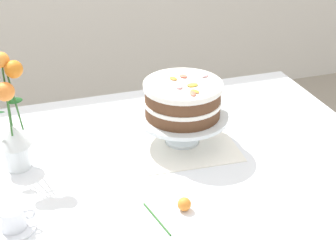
# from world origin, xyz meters

# --- Properties ---
(dining_table) EXTENTS (1.40, 1.00, 0.74)m
(dining_table) POSITION_xyz_m (0.00, -0.02, 0.65)
(dining_table) COLOR white
(dining_table) RESTS_ON ground
(linen_napkin) EXTENTS (0.34, 0.34, 0.00)m
(linen_napkin) POSITION_xyz_m (0.11, 0.08, 0.74)
(linen_napkin) COLOR white
(linen_napkin) RESTS_ON dining_table
(cake_stand) EXTENTS (0.29, 0.29, 0.10)m
(cake_stand) POSITION_xyz_m (0.11, 0.08, 0.82)
(cake_stand) COLOR silver
(cake_stand) RESTS_ON linen_napkin
(layer_cake) EXTENTS (0.24, 0.24, 0.12)m
(layer_cake) POSITION_xyz_m (0.11, 0.08, 0.90)
(layer_cake) COLOR brown
(layer_cake) RESTS_ON cake_stand
(flower_vase) EXTENTS (0.11, 0.10, 0.36)m
(flower_vase) POSITION_xyz_m (-0.40, 0.09, 0.89)
(flower_vase) COLOR silver
(flower_vase) RESTS_ON dining_table
(teacup) EXTENTS (0.11, 0.11, 0.06)m
(teacup) POSITION_xyz_m (-0.43, -0.19, 0.77)
(teacup) COLOR white
(teacup) RESTS_ON dining_table
(fallen_rose) EXTENTS (0.12, 0.14, 0.04)m
(fallen_rose) POSITION_xyz_m (-0.01, -0.25, 0.76)
(fallen_rose) COLOR #2D6028
(fallen_rose) RESTS_ON dining_table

